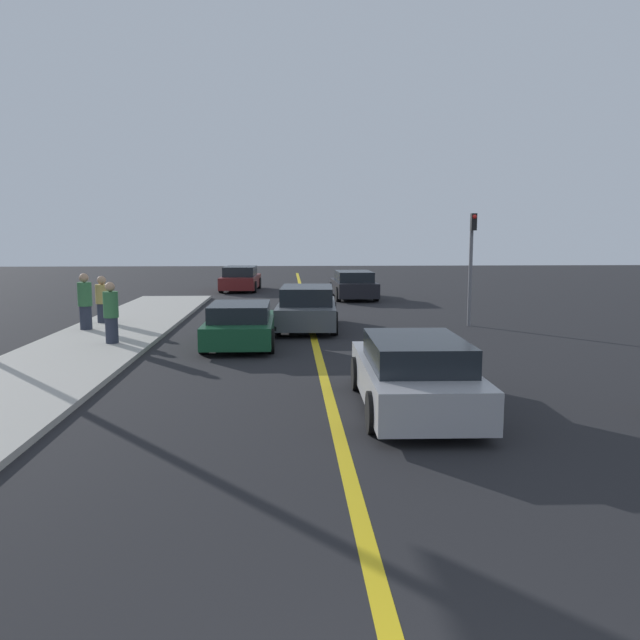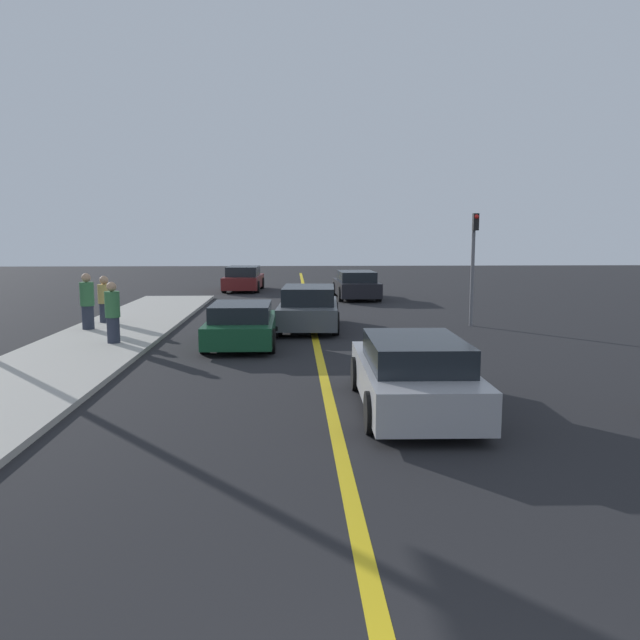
{
  "view_description": "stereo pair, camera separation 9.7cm",
  "coord_description": "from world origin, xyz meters",
  "px_view_note": "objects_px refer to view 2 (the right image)",
  "views": [
    {
      "loc": [
        -0.75,
        -2.23,
        2.99
      ],
      "look_at": [
        -0.09,
        10.58,
        1.25
      ],
      "focal_mm": 35.0,
      "sensor_mm": 36.0,
      "label": 1
    },
    {
      "loc": [
        -0.65,
        -2.23,
        2.99
      ],
      "look_at": [
        -0.09,
        10.58,
        1.25
      ],
      "focal_mm": 35.0,
      "sensor_mm": 36.0,
      "label": 2
    }
  ],
  "objects_px": {
    "car_near_right_lane": "(413,374)",
    "car_far_distant": "(309,308)",
    "car_parked_left_lot": "(356,285)",
    "car_oncoming_far": "(244,279)",
    "car_ahead_center": "(242,325)",
    "traffic_light": "(473,257)",
    "pedestrian_mid_group": "(113,313)",
    "pedestrian_far_standing": "(87,302)",
    "pedestrian_by_sign": "(105,300)"
  },
  "relations": [
    {
      "from": "car_far_distant",
      "to": "car_parked_left_lot",
      "type": "distance_m",
      "value": 9.97
    },
    {
      "from": "pedestrian_far_standing",
      "to": "pedestrian_mid_group",
      "type": "bearing_deg",
      "value": -59.75
    },
    {
      "from": "car_ahead_center",
      "to": "car_far_distant",
      "type": "distance_m",
      "value": 3.58
    },
    {
      "from": "car_near_right_lane",
      "to": "car_parked_left_lot",
      "type": "xyz_separation_m",
      "value": [
        0.97,
        19.18,
        0.02
      ]
    },
    {
      "from": "pedestrian_by_sign",
      "to": "car_ahead_center",
      "type": "bearing_deg",
      "value": -39.44
    },
    {
      "from": "car_ahead_center",
      "to": "pedestrian_far_standing",
      "type": "height_order",
      "value": "pedestrian_far_standing"
    },
    {
      "from": "traffic_light",
      "to": "car_oncoming_far",
      "type": "bearing_deg",
      "value": 121.8
    },
    {
      "from": "pedestrian_mid_group",
      "to": "pedestrian_by_sign",
      "type": "distance_m",
      "value": 4.34
    },
    {
      "from": "pedestrian_by_sign",
      "to": "car_near_right_lane",
      "type": "bearing_deg",
      "value": -51.63
    },
    {
      "from": "car_far_distant",
      "to": "pedestrian_mid_group",
      "type": "distance_m",
      "value": 6.2
    },
    {
      "from": "pedestrian_far_standing",
      "to": "car_ahead_center",
      "type": "bearing_deg",
      "value": -26.4
    },
    {
      "from": "car_near_right_lane",
      "to": "pedestrian_far_standing",
      "type": "bearing_deg",
      "value": 134.22
    },
    {
      "from": "car_parked_left_lot",
      "to": "traffic_light",
      "type": "distance_m",
      "value": 9.88
    },
    {
      "from": "car_far_distant",
      "to": "pedestrian_by_sign",
      "type": "bearing_deg",
      "value": 175.09
    },
    {
      "from": "car_near_right_lane",
      "to": "car_oncoming_far",
      "type": "distance_m",
      "value": 24.26
    },
    {
      "from": "car_far_distant",
      "to": "car_ahead_center",
      "type": "bearing_deg",
      "value": -118.95
    },
    {
      "from": "car_far_distant",
      "to": "pedestrian_far_standing",
      "type": "bearing_deg",
      "value": -171.91
    },
    {
      "from": "car_parked_left_lot",
      "to": "pedestrian_by_sign",
      "type": "distance_m",
      "value": 12.71
    },
    {
      "from": "car_ahead_center",
      "to": "car_parked_left_lot",
      "type": "xyz_separation_m",
      "value": [
        4.43,
        12.67,
        0.07
      ]
    },
    {
      "from": "car_ahead_center",
      "to": "pedestrian_by_sign",
      "type": "distance_m",
      "value": 6.3
    },
    {
      "from": "car_parked_left_lot",
      "to": "car_oncoming_far",
      "type": "height_order",
      "value": "car_oncoming_far"
    },
    {
      "from": "car_near_right_lane",
      "to": "car_oncoming_far",
      "type": "bearing_deg",
      "value": 102.36
    },
    {
      "from": "car_near_right_lane",
      "to": "pedestrian_mid_group",
      "type": "height_order",
      "value": "pedestrian_mid_group"
    },
    {
      "from": "car_ahead_center",
      "to": "car_near_right_lane",
      "type": "bearing_deg",
      "value": -61.68
    },
    {
      "from": "car_ahead_center",
      "to": "car_far_distant",
      "type": "xyz_separation_m",
      "value": [
        1.91,
        3.03,
        0.1
      ]
    },
    {
      "from": "pedestrian_by_sign",
      "to": "pedestrian_far_standing",
      "type": "bearing_deg",
      "value": -92.64
    },
    {
      "from": "car_far_distant",
      "to": "pedestrian_mid_group",
      "type": "height_order",
      "value": "pedestrian_mid_group"
    },
    {
      "from": "pedestrian_far_standing",
      "to": "pedestrian_by_sign",
      "type": "xyz_separation_m",
      "value": [
        0.07,
        1.55,
        -0.1
      ]
    },
    {
      "from": "car_ahead_center",
      "to": "car_parked_left_lot",
      "type": "distance_m",
      "value": 13.42
    },
    {
      "from": "car_parked_left_lot",
      "to": "car_near_right_lane",
      "type": "bearing_deg",
      "value": -94.48
    },
    {
      "from": "car_near_right_lane",
      "to": "car_parked_left_lot",
      "type": "bearing_deg",
      "value": 88.2
    },
    {
      "from": "car_parked_left_lot",
      "to": "pedestrian_mid_group",
      "type": "relative_size",
      "value": 2.74
    },
    {
      "from": "car_oncoming_far",
      "to": "pedestrian_mid_group",
      "type": "xyz_separation_m",
      "value": [
        -2.16,
        -17.39,
        0.29
      ]
    },
    {
      "from": "car_near_right_lane",
      "to": "pedestrian_by_sign",
      "type": "bearing_deg",
      "value": 129.47
    },
    {
      "from": "car_far_distant",
      "to": "pedestrian_mid_group",
      "type": "bearing_deg",
      "value": -146.35
    },
    {
      "from": "pedestrian_far_standing",
      "to": "car_oncoming_far",
      "type": "bearing_deg",
      "value": 76.19
    },
    {
      "from": "car_ahead_center",
      "to": "car_oncoming_far",
      "type": "distance_m",
      "value": 17.33
    },
    {
      "from": "car_ahead_center",
      "to": "traffic_light",
      "type": "distance_m",
      "value": 8.26
    },
    {
      "from": "car_ahead_center",
      "to": "car_far_distant",
      "type": "relative_size",
      "value": 0.87
    },
    {
      "from": "car_parked_left_lot",
      "to": "traffic_light",
      "type": "xyz_separation_m",
      "value": [
        2.91,
        -9.29,
        1.65
      ]
    },
    {
      "from": "car_near_right_lane",
      "to": "traffic_light",
      "type": "height_order",
      "value": "traffic_light"
    },
    {
      "from": "car_near_right_lane",
      "to": "pedestrian_far_standing",
      "type": "xyz_separation_m",
      "value": [
        -8.39,
        8.95,
        0.35
      ]
    },
    {
      "from": "pedestrian_far_standing",
      "to": "car_parked_left_lot",
      "type": "bearing_deg",
      "value": 47.54
    },
    {
      "from": "car_oncoming_far",
      "to": "pedestrian_far_standing",
      "type": "xyz_separation_m",
      "value": [
        -3.65,
        -14.84,
        0.33
      ]
    },
    {
      "from": "car_near_right_lane",
      "to": "car_far_distant",
      "type": "distance_m",
      "value": 9.66
    },
    {
      "from": "car_far_distant",
      "to": "pedestrian_by_sign",
      "type": "xyz_separation_m",
      "value": [
        -6.76,
        0.97,
        0.2
      ]
    },
    {
      "from": "car_parked_left_lot",
      "to": "car_oncoming_far",
      "type": "relative_size",
      "value": 1.0
    },
    {
      "from": "pedestrian_by_sign",
      "to": "car_far_distant",
      "type": "bearing_deg",
      "value": -8.16
    },
    {
      "from": "car_far_distant",
      "to": "pedestrian_by_sign",
      "type": "relative_size",
      "value": 2.89
    },
    {
      "from": "car_ahead_center",
      "to": "pedestrian_mid_group",
      "type": "distance_m",
      "value": 3.46
    }
  ]
}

